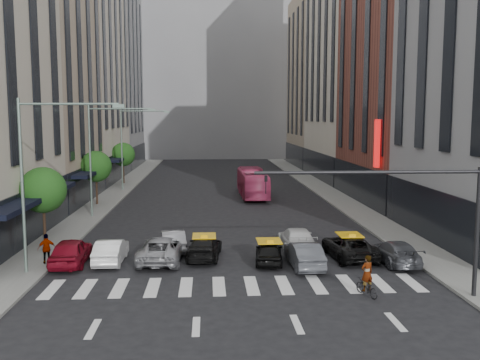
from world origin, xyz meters
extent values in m
plane|color=black|center=(0.00, 0.00, 0.00)|extent=(160.00, 160.00, 0.00)
cube|color=slate|center=(-11.50, 30.00, 0.07)|extent=(3.00, 96.00, 0.15)
cube|color=slate|center=(11.50, 30.00, 0.07)|extent=(3.00, 96.00, 0.15)
cube|color=tan|center=(-17.00, 28.00, 12.00)|extent=(8.00, 16.00, 24.00)
cube|color=beige|center=(-17.00, 46.00, 18.00)|extent=(8.00, 20.00, 36.00)
cube|color=gray|center=(-17.00, 65.00, 15.00)|extent=(8.00, 18.00, 30.00)
cube|color=brown|center=(17.00, 27.00, 13.00)|extent=(8.00, 18.00, 26.00)
cube|color=beige|center=(17.00, 46.00, 20.00)|extent=(8.00, 20.00, 40.00)
cube|color=tan|center=(17.00, 65.00, 14.00)|extent=(8.00, 18.00, 28.00)
cube|color=gray|center=(0.00, 85.00, 18.00)|extent=(30.00, 10.00, 36.00)
cylinder|color=black|center=(-11.80, 10.00, 1.72)|extent=(0.18, 0.18, 3.15)
sphere|color=#124114|center=(-11.80, 10.00, 3.66)|extent=(2.88, 2.88, 2.88)
cylinder|color=black|center=(-11.80, 26.00, 1.72)|extent=(0.18, 0.18, 3.15)
sphere|color=#124114|center=(-11.80, 26.00, 3.66)|extent=(2.88, 2.88, 2.88)
cylinder|color=black|center=(-11.80, 42.00, 1.72)|extent=(0.18, 0.18, 3.15)
sphere|color=#124114|center=(-11.80, 42.00, 3.66)|extent=(2.88, 2.88, 2.88)
cylinder|color=gray|center=(-11.00, 4.00, 4.65)|extent=(0.16, 0.16, 9.00)
cylinder|color=gray|center=(-8.50, 4.00, 8.85)|extent=(5.00, 0.12, 0.12)
cube|color=gray|center=(-6.00, 4.00, 8.75)|extent=(0.60, 0.25, 0.18)
cylinder|color=gray|center=(-11.00, 20.00, 4.65)|extent=(0.16, 0.16, 9.00)
cylinder|color=gray|center=(-8.50, 20.00, 8.85)|extent=(5.00, 0.12, 0.12)
cube|color=gray|center=(-6.00, 20.00, 8.75)|extent=(0.60, 0.25, 0.18)
cylinder|color=gray|center=(-11.00, 36.00, 4.65)|extent=(0.16, 0.16, 9.00)
cylinder|color=gray|center=(-8.50, 36.00, 8.85)|extent=(5.00, 0.12, 0.12)
cube|color=gray|center=(-6.00, 36.00, 8.75)|extent=(0.60, 0.25, 0.18)
cylinder|color=black|center=(10.50, -1.00, 3.00)|extent=(0.20, 0.20, 6.00)
cylinder|color=black|center=(5.50, -1.00, 5.80)|extent=(10.00, 0.16, 0.16)
imported|color=black|center=(1.00, -1.00, 5.30)|extent=(0.13, 0.16, 0.80)
cube|color=red|center=(12.60, 20.00, 6.00)|extent=(0.30, 0.70, 4.00)
imported|color=maroon|center=(-9.13, 5.82, 0.76)|extent=(1.89, 4.50, 1.52)
imported|color=white|center=(-7.00, 6.12, 0.68)|extent=(1.44, 4.13, 1.36)
imported|color=#A1A1A6|center=(-4.16, 6.23, 0.71)|extent=(2.62, 5.24, 1.42)
imported|color=black|center=(-1.74, 6.77, 0.65)|extent=(2.25, 4.64, 1.30)
imported|color=black|center=(1.90, 5.45, 0.63)|extent=(1.86, 3.83, 1.26)
imported|color=#47494F|center=(3.73, 4.55, 0.71)|extent=(1.68, 4.36, 1.42)
imported|color=black|center=(6.70, 6.25, 0.68)|extent=(2.63, 5.08, 1.37)
imported|color=#45484E|center=(9.00, 4.96, 0.65)|extent=(1.90, 4.51, 1.30)
imported|color=#97989D|center=(-3.68, 8.67, 0.65)|extent=(1.89, 4.11, 1.30)
imported|color=white|center=(3.98, 8.32, 0.70)|extent=(2.03, 4.86, 1.40)
imported|color=#BC3763|center=(3.08, 30.55, 1.44)|extent=(2.60, 10.40, 2.89)
imported|color=black|center=(5.75, -0.35, 0.41)|extent=(1.05, 1.65, 0.82)
imported|color=gray|center=(5.75, -0.35, 1.66)|extent=(0.71, 0.59, 1.68)
imported|color=gray|center=(-10.40, 5.63, 0.98)|extent=(1.05, 0.74, 1.66)
camera|label=1|loc=(-1.50, -23.74, 8.20)|focal=40.00mm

